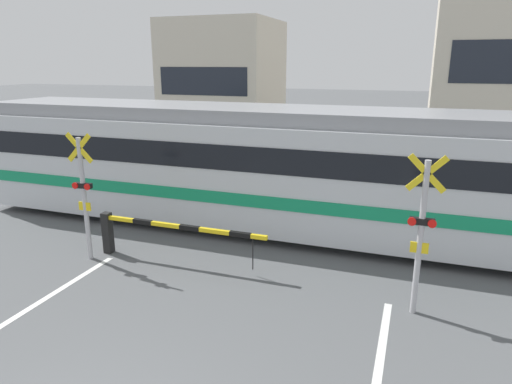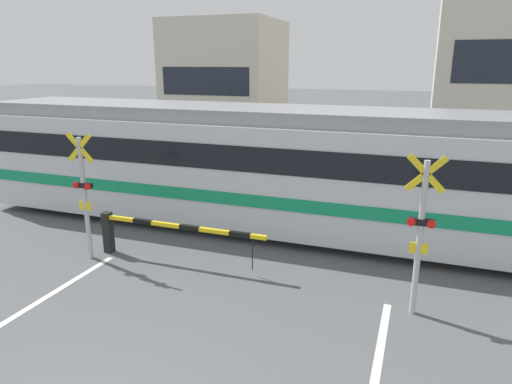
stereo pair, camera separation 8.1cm
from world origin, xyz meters
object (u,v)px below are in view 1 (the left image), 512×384
object	(u,v)px
crossing_barrier_far	(374,188)
pedestrian	(356,157)
crossing_barrier_near	(148,230)
crossing_signal_left	(84,192)
crossing_signal_right	(421,229)
commuter_train	(250,164)

from	to	relation	value
crossing_barrier_far	pedestrian	world-z (taller)	pedestrian
crossing_barrier_near	crossing_signal_left	world-z (taller)	crossing_signal_left
crossing_signal_left	crossing_signal_right	world-z (taller)	same
crossing_barrier_near	crossing_signal_right	size ratio (longest dim) A/B	1.39
crossing_signal_right	commuter_train	bearing A→B (deg)	142.51
crossing_signal_right	crossing_signal_left	bearing A→B (deg)	180.00
crossing_barrier_near	crossing_barrier_far	size ratio (longest dim) A/B	1.00
commuter_train	pedestrian	size ratio (longest dim) A/B	10.20
crossing_barrier_near	pedestrian	bearing A→B (deg)	69.28
crossing_signal_right	pedestrian	bearing A→B (deg)	103.74
crossing_signal_right	pedestrian	world-z (taller)	crossing_signal_right
commuter_train	crossing_barrier_near	xyz separation A→B (m)	(-1.43, -3.05, -1.08)
crossing_signal_left	pedestrian	world-z (taller)	crossing_signal_left
commuter_train	crossing_signal_right	xyz separation A→B (m)	(4.57, -3.50, -0.14)
crossing_signal_left	crossing_signal_right	bearing A→B (deg)	0.00
pedestrian	crossing_barrier_near	bearing A→B (deg)	-110.72
crossing_signal_left	pedestrian	size ratio (longest dim) A/B	1.90
crossing_barrier_far	crossing_signal_left	bearing A→B (deg)	-134.34
crossing_barrier_near	crossing_barrier_far	world-z (taller)	same
crossing_barrier_near	crossing_signal_left	size ratio (longest dim) A/B	1.39
commuter_train	crossing_signal_left	distance (m)	4.49
commuter_train	crossing_signal_right	distance (m)	5.76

